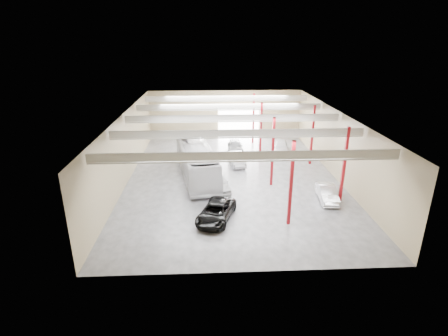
{
  "coord_description": "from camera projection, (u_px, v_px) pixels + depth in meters",
  "views": [
    {
      "loc": [
        -2.59,
        -34.59,
        14.18
      ],
      "look_at": [
        -1.06,
        -2.79,
        2.2
      ],
      "focal_mm": 28.0,
      "sensor_mm": 36.0,
      "label": 1
    }
  ],
  "objects": [
    {
      "name": "depot_shell",
      "position": [
        234.0,
        132.0,
        36.15
      ],
      "size": [
        22.12,
        32.12,
        7.06
      ],
      "color": "#45454A",
      "rests_on": "ground"
    },
    {
      "name": "car_right_far",
      "position": [
        281.0,
        146.0,
        45.53
      ],
      "size": [
        2.58,
        4.86,
        1.57
      ],
      "primitive_type": "imported",
      "rotation": [
        0.0,
        0.0,
        -0.16
      ],
      "color": "silver",
      "rests_on": "ground"
    },
    {
      "name": "black_sedan",
      "position": [
        216.0,
        212.0,
        28.65
      ],
      "size": [
        3.89,
        5.62,
        1.43
      ],
      "primitive_type": "imported",
      "rotation": [
        0.0,
        0.0,
        -0.33
      ],
      "color": "black",
      "rests_on": "ground"
    },
    {
      "name": "car_row_b",
      "position": [
        237.0,
        159.0,
        41.08
      ],
      "size": [
        1.94,
        4.49,
        1.44
      ],
      "primitive_type": "imported",
      "rotation": [
        0.0,
        0.0,
        0.1
      ],
      "color": "#B0B0B5",
      "rests_on": "ground"
    },
    {
      "name": "car_row_a",
      "position": [
        217.0,
        182.0,
        34.22
      ],
      "size": [
        2.87,
        5.13,
        1.65
      ],
      "primitive_type": "imported",
      "rotation": [
        0.0,
        0.0,
        0.2
      ],
      "color": "silver",
      "rests_on": "ground"
    },
    {
      "name": "car_row_c",
      "position": [
        235.0,
        146.0,
        45.96
      ],
      "size": [
        1.91,
        4.66,
        1.35
      ],
      "primitive_type": "imported",
      "rotation": [
        0.0,
        0.0,
        -0.01
      ],
      "color": "slate",
      "rests_on": "ground"
    },
    {
      "name": "coach_bus",
      "position": [
        196.0,
        160.0,
        37.29
      ],
      "size": [
        5.18,
        13.35,
        3.63
      ],
      "primitive_type": "imported",
      "rotation": [
        0.0,
        0.0,
        0.17
      ],
      "color": "silver",
      "rests_on": "ground"
    },
    {
      "name": "car_right_near",
      "position": [
        327.0,
        193.0,
        32.11
      ],
      "size": [
        1.88,
        4.35,
        1.39
      ],
      "primitive_type": "imported",
      "rotation": [
        0.0,
        0.0,
        -0.1
      ],
      "color": "silver",
      "rests_on": "ground"
    }
  ]
}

